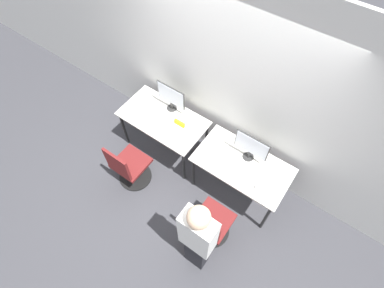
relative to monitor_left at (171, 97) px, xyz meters
The scene contains 14 objects.
ground_plane 1.30m from the monitor_left, 40.44° to the right, with size 20.00×20.00×0.00m, color #3D3D42.
wall_back 0.81m from the monitor_left, 21.29° to the left, with size 12.00×0.05×2.80m.
desk_left 0.39m from the monitor_left, 90.00° to the right, with size 1.22×0.68×0.74m.
monitor_left is the anchor object (origin of this frame).
keyboard_left 0.42m from the monitor_left, 90.00° to the right, with size 0.44×0.15×0.02m.
mouse_left 0.50m from the monitor_left, 49.37° to the right, with size 0.06×0.09×0.03m.
office_chair_left 1.15m from the monitor_left, 92.61° to the right, with size 0.48×0.48×0.89m.
desk_right 1.35m from the monitor_left, ahead, with size 1.22×0.68×0.74m.
monitor_right 1.29m from the monitor_left, ahead, with size 0.45×0.14×0.43m.
keyboard_right 1.36m from the monitor_left, 16.40° to the right, with size 0.44×0.15×0.02m.
mouse_right 1.64m from the monitor_left, 13.33° to the right, with size 0.06×0.09×0.03m.
office_chair_right 1.77m from the monitor_left, 36.40° to the right, with size 0.48×0.48×0.89m.
person_right 1.93m from the monitor_left, 44.36° to the right, with size 0.36×0.22×1.66m.
placard_left 0.38m from the monitor_left, 33.47° to the right, with size 0.16×0.03×0.08m.
Camera 1 is at (1.19, -1.55, 4.04)m, focal length 28.00 mm.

